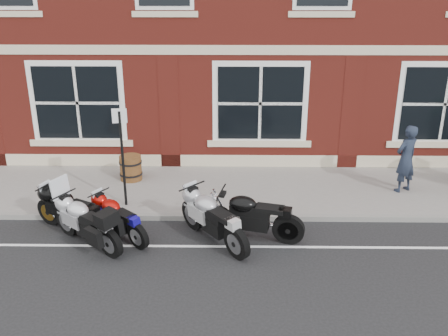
{
  "coord_description": "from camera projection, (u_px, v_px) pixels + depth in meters",
  "views": [
    {
      "loc": [
        0.69,
        -8.8,
        5.21
      ],
      "look_at": [
        0.55,
        1.6,
        1.2
      ],
      "focal_mm": 40.0,
      "sensor_mm": 36.0,
      "label": 1
    }
  ],
  "objects": [
    {
      "name": "pedestrian_left",
      "position": [
        406.0,
        159.0,
        12.35
      ],
      "size": [
        0.75,
        0.67,
        1.72
      ],
      "primitive_type": "imported",
      "rotation": [
        0.0,
        0.0,
        3.67
      ],
      "color": "#1B2230",
      "rests_on": "sidewalk"
    },
    {
      "name": "moto_naked_black",
      "position": [
        251.0,
        214.0,
        10.43
      ],
      "size": [
        2.14,
        0.7,
        0.98
      ],
      "rotation": [
        0.0,
        0.0,
        1.31
      ],
      "color": "black",
      "rests_on": "ground"
    },
    {
      "name": "moto_sport_black",
      "position": [
        72.0,
        209.0,
        10.72
      ],
      "size": [
        1.88,
        1.14,
        0.94
      ],
      "rotation": [
        0.0,
        0.0,
        1.06
      ],
      "color": "black",
      "rests_on": "ground"
    },
    {
      "name": "kerb",
      "position": [
        200.0,
        217.0,
        11.4
      ],
      "size": [
        30.0,
        0.16,
        0.12
      ],
      "primitive_type": "cube",
      "color": "slate",
      "rests_on": "ground"
    },
    {
      "name": "sidewalk",
      "position": [
        203.0,
        189.0,
        12.87
      ],
      "size": [
        30.0,
        3.0,
        0.12
      ],
      "primitive_type": "cube",
      "color": "slate",
      "rests_on": "ground"
    },
    {
      "name": "barrel_planter",
      "position": [
        131.0,
        168.0,
        13.23
      ],
      "size": [
        0.6,
        0.6,
        0.67
      ],
      "color": "#4D3614",
      "rests_on": "sidewalk"
    },
    {
      "name": "parking_sign",
      "position": [
        122.0,
        151.0,
        11.39
      ],
      "size": [
        0.33,
        0.06,
        2.35
      ],
      "rotation": [
        0.0,
        0.0,
        0.09
      ],
      "color": "black",
      "rests_on": "sidewalk"
    },
    {
      "name": "moto_sport_silver",
      "position": [
        214.0,
        216.0,
        10.28
      ],
      "size": [
        1.47,
        1.85,
        1.0
      ],
      "rotation": [
        0.0,
        0.0,
        0.66
      ],
      "color": "black",
      "rests_on": "ground"
    },
    {
      "name": "moto_touring_silver",
      "position": [
        86.0,
        220.0,
        10.19
      ],
      "size": [
        1.7,
        1.41,
        1.37
      ],
      "rotation": [
        0.0,
        0.0,
        0.89
      ],
      "color": "black",
      "rests_on": "ground"
    },
    {
      "name": "ground",
      "position": [
        196.0,
        251.0,
        10.1
      ],
      "size": [
        80.0,
        80.0,
        0.0
      ],
      "primitive_type": "plane",
      "color": "black",
      "rests_on": "ground"
    },
    {
      "name": "moto_sport_red",
      "position": [
        118.0,
        216.0,
        10.49
      ],
      "size": [
        1.46,
        1.35,
        0.84
      ],
      "rotation": [
        0.0,
        0.0,
        0.83
      ],
      "color": "black",
      "rests_on": "ground"
    }
  ]
}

